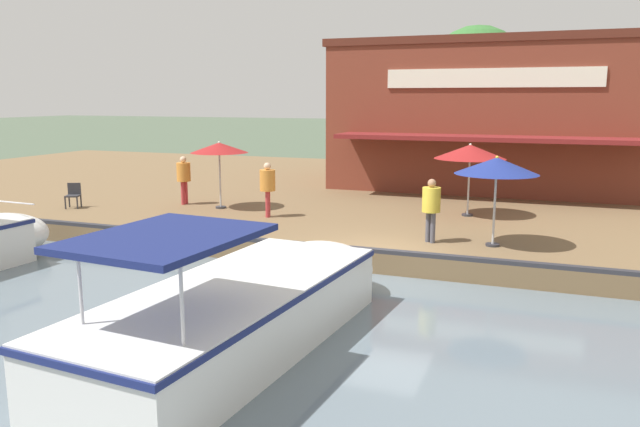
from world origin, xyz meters
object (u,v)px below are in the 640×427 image
object	(u,v)px
waterfront_restaurant	(498,115)
motorboat_far_downstream	(255,301)
patio_umbrella_far_corner	(497,166)
cafe_chair_back_row_seat	(73,194)
patio_umbrella_mid_patio_right	(219,148)
person_near_entrance	(184,174)
person_at_quay_edge	(431,203)
person_mid_patio	(268,183)
patio_umbrella_mid_patio_left	(470,152)
tree_downstream_bank	(471,80)

from	to	relation	value
waterfront_restaurant	motorboat_far_downstream	xyz separation A→B (m)	(18.05, -2.51, -2.91)
patio_umbrella_far_corner	cafe_chair_back_row_seat	world-z (taller)	patio_umbrella_far_corner
patio_umbrella_mid_patio_right	person_near_entrance	distance (m)	1.90
person_at_quay_edge	motorboat_far_downstream	size ratio (longest dim) A/B	0.20
person_near_entrance	person_at_quay_edge	distance (m)	9.76
waterfront_restaurant	person_mid_patio	size ratio (longest dim) A/B	7.62
waterfront_restaurant	person_near_entrance	xyz separation A→B (m)	(8.91, -9.87, -1.95)
cafe_chair_back_row_seat	waterfront_restaurant	bearing A→B (deg)	129.80
patio_umbrella_mid_patio_left	person_near_entrance	distance (m)	9.88
person_mid_patio	person_at_quay_edge	size ratio (longest dim) A/B	1.03
patio_umbrella_mid_patio_left	cafe_chair_back_row_seat	world-z (taller)	patio_umbrella_mid_patio_left
patio_umbrella_far_corner	patio_umbrella_mid_patio_left	bearing A→B (deg)	-163.67
cafe_chair_back_row_seat	person_mid_patio	world-z (taller)	person_mid_patio
patio_umbrella_mid_patio_right	person_near_entrance	world-z (taller)	patio_umbrella_mid_patio_right
patio_umbrella_mid_patio_left	person_mid_patio	distance (m)	6.48
waterfront_restaurant	person_near_entrance	size ratio (longest dim) A/B	7.73
patio_umbrella_mid_patio_left	person_mid_patio	world-z (taller)	patio_umbrella_mid_patio_left
cafe_chair_back_row_seat	person_near_entrance	size ratio (longest dim) A/B	0.50
patio_umbrella_mid_patio_left	tree_downstream_bank	size ratio (longest dim) A/B	0.33
patio_umbrella_far_corner	person_mid_patio	world-z (taller)	patio_umbrella_far_corner
patio_umbrella_mid_patio_right	person_near_entrance	size ratio (longest dim) A/B	1.34
patio_umbrella_mid_patio_left	patio_umbrella_far_corner	xyz separation A→B (m)	(3.99, 1.17, -0.00)
motorboat_far_downstream	patio_umbrella_mid_patio_right	bearing A→B (deg)	-147.07
patio_umbrella_mid_patio_left	cafe_chair_back_row_seat	size ratio (longest dim) A/B	2.74
patio_umbrella_mid_patio_right	motorboat_far_downstream	world-z (taller)	patio_umbrella_mid_patio_right
waterfront_restaurant	person_near_entrance	world-z (taller)	waterfront_restaurant
patio_umbrella_far_corner	motorboat_far_downstream	world-z (taller)	patio_umbrella_far_corner
waterfront_restaurant	tree_downstream_bank	xyz separation A→B (m)	(-3.04, -1.55, 1.55)
motorboat_far_downstream	patio_umbrella_mid_patio_left	bearing A→B (deg)	167.17
patio_umbrella_mid_patio_right	cafe_chair_back_row_seat	xyz separation A→B (m)	(1.72, -4.79, -1.59)
patio_umbrella_far_corner	person_at_quay_edge	world-z (taller)	patio_umbrella_far_corner
person_at_quay_edge	tree_downstream_bank	bearing A→B (deg)	-176.09
patio_umbrella_mid_patio_right	patio_umbrella_far_corner	distance (m)	9.62
cafe_chair_back_row_seat	tree_downstream_bank	xyz separation A→B (m)	(-13.92, 11.50, 4.10)
person_mid_patio	patio_umbrella_far_corner	bearing A→B (deg)	77.60
cafe_chair_back_row_seat	patio_umbrella_mid_patio_right	bearing A→B (deg)	109.78
patio_umbrella_mid_patio_left	tree_downstream_bank	world-z (taller)	tree_downstream_bank
person_at_quay_edge	patio_umbrella_far_corner	bearing A→B (deg)	95.95
motorboat_far_downstream	tree_downstream_bank	bearing A→B (deg)	177.40
patio_umbrella_far_corner	tree_downstream_bank	bearing A→B (deg)	-169.95
person_mid_patio	motorboat_far_downstream	bearing A→B (deg)	23.89
waterfront_restaurant	motorboat_far_downstream	bearing A→B (deg)	-7.92
patio_umbrella_mid_patio_left	tree_downstream_bank	distance (m)	11.03
patio_umbrella_mid_patio_left	motorboat_far_downstream	world-z (taller)	patio_umbrella_mid_patio_left
patio_umbrella_far_corner	person_mid_patio	size ratio (longest dim) A/B	1.33
cafe_chair_back_row_seat	person_mid_patio	distance (m)	7.07
patio_umbrella_far_corner	person_near_entrance	xyz separation A→B (m)	(-2.68, -10.91, -0.98)
person_mid_patio	motorboat_far_downstream	xyz separation A→B (m)	(8.02, 3.55, -0.97)
person_near_entrance	patio_umbrella_mid_patio_right	bearing A→B (deg)	81.29
tree_downstream_bank	person_mid_patio	bearing A→B (deg)	-19.04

